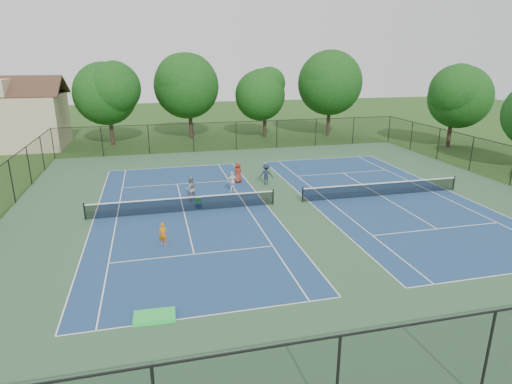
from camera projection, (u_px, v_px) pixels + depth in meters
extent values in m
plane|color=#234716|center=(288.00, 203.00, 29.02)|extent=(140.00, 140.00, 0.00)
cube|color=#325A3E|center=(288.00, 203.00, 29.02)|extent=(36.00, 36.00, 0.01)
cube|color=navy|center=(184.00, 212.00, 27.43)|extent=(10.97, 23.77, 0.00)
cube|color=white|center=(173.00, 167.00, 38.43)|extent=(10.97, 0.06, 0.00)
cube|color=white|center=(209.00, 315.00, 16.42)|extent=(10.97, 0.06, 0.00)
cube|color=white|center=(94.00, 219.00, 26.19)|extent=(0.06, 23.77, 0.00)
cube|color=white|center=(266.00, 205.00, 28.67)|extent=(0.06, 23.77, 0.00)
cube|color=white|center=(117.00, 217.00, 26.50)|extent=(0.06, 23.77, 0.00)
cube|color=white|center=(246.00, 206.00, 28.36)|extent=(0.06, 23.77, 0.00)
cube|color=white|center=(177.00, 184.00, 33.36)|extent=(8.23, 0.06, 0.00)
cube|color=white|center=(194.00, 254.00, 21.50)|extent=(8.23, 0.06, 0.00)
cube|color=white|center=(184.00, 212.00, 27.43)|extent=(0.06, 12.80, 0.00)
cylinder|color=black|center=(85.00, 212.00, 25.92)|extent=(0.10, 0.10, 1.07)
cylinder|color=black|center=(273.00, 197.00, 28.62)|extent=(0.10, 0.10, 1.07)
cube|color=black|center=(183.00, 205.00, 27.29)|extent=(11.90, 0.01, 0.90)
cube|color=white|center=(183.00, 198.00, 27.15)|extent=(11.90, 0.04, 0.07)
cube|color=navy|center=(381.00, 196.00, 30.60)|extent=(10.97, 23.77, 0.00)
cube|color=white|center=(319.00, 159.00, 41.60)|extent=(10.97, 0.06, 0.00)
cube|color=white|center=(309.00, 201.00, 29.36)|extent=(0.06, 23.77, 0.00)
cube|color=white|center=(447.00, 190.00, 31.84)|extent=(0.06, 23.77, 0.00)
cube|color=white|center=(327.00, 200.00, 29.67)|extent=(0.06, 23.77, 0.00)
cube|color=white|center=(431.00, 191.00, 31.53)|extent=(0.06, 23.77, 0.00)
cube|color=white|center=(343.00, 173.00, 36.52)|extent=(8.23, 0.06, 0.00)
cube|color=white|center=(437.00, 229.00, 24.67)|extent=(8.23, 0.06, 0.00)
cube|color=white|center=(381.00, 196.00, 30.60)|extent=(0.06, 12.80, 0.00)
cylinder|color=black|center=(303.00, 195.00, 29.09)|extent=(0.10, 0.10, 1.07)
cylinder|color=black|center=(454.00, 183.00, 31.79)|extent=(0.10, 0.10, 1.07)
cube|color=black|center=(382.00, 189.00, 30.46)|extent=(11.90, 0.01, 0.90)
cube|color=white|center=(382.00, 183.00, 30.32)|extent=(11.90, 0.04, 0.07)
cylinder|color=black|center=(53.00, 144.00, 41.16)|extent=(0.08, 0.08, 3.00)
cylinder|color=black|center=(102.00, 142.00, 42.18)|extent=(0.08, 0.08, 3.00)
cylinder|color=black|center=(149.00, 140.00, 43.20)|extent=(0.08, 0.08, 3.00)
cylinder|color=black|center=(193.00, 138.00, 44.21)|extent=(0.08, 0.08, 3.00)
cylinder|color=black|center=(236.00, 136.00, 45.23)|extent=(0.08, 0.08, 3.00)
cylinder|color=black|center=(487.00, 358.00, 11.90)|extent=(0.08, 0.08, 3.00)
cylinder|color=black|center=(277.00, 134.00, 46.25)|extent=(0.08, 0.08, 3.00)
cylinder|color=black|center=(316.00, 133.00, 47.27)|extent=(0.08, 0.08, 3.00)
cylinder|color=black|center=(353.00, 131.00, 48.29)|extent=(0.08, 0.08, 3.00)
cylinder|color=black|center=(389.00, 129.00, 49.31)|extent=(0.08, 0.08, 3.00)
cylinder|color=black|center=(471.00, 154.00, 36.81)|extent=(0.08, 0.08, 3.00)
cylinder|color=black|center=(12.00, 182.00, 28.66)|extent=(0.08, 0.08, 3.00)
cylinder|color=black|center=(438.00, 144.00, 40.97)|extent=(0.08, 0.08, 3.00)
cylinder|color=black|center=(29.00, 166.00, 32.82)|extent=(0.08, 0.08, 3.00)
cylinder|color=black|center=(411.00, 136.00, 45.14)|extent=(0.08, 0.08, 3.00)
cylinder|color=black|center=(42.00, 154.00, 36.99)|extent=(0.08, 0.08, 3.00)
cube|color=black|center=(236.00, 136.00, 45.23)|extent=(36.00, 0.01, 3.00)
cube|color=black|center=(236.00, 122.00, 44.78)|extent=(36.00, 0.05, 0.05)
cube|color=black|center=(487.00, 358.00, 11.90)|extent=(36.00, 0.01, 3.00)
cube|color=black|center=(496.00, 311.00, 11.44)|extent=(36.00, 0.05, 0.05)
cylinder|color=#2D2116|center=(111.00, 128.00, 47.73)|extent=(0.44, 0.44, 3.78)
sphere|color=#113E11|center=(108.00, 94.00, 46.59)|extent=(6.80, 6.80, 6.80)
sphere|color=#113E11|center=(107.00, 88.00, 46.39)|extent=(5.58, 5.58, 5.58)
sphere|color=#113E11|center=(107.00, 81.00, 46.19)|extent=(4.35, 4.35, 4.35)
cylinder|color=#2D2116|center=(191.00, 121.00, 51.56)|extent=(0.44, 0.44, 4.14)
sphere|color=#113E11|center=(189.00, 86.00, 50.31)|extent=(7.60, 7.60, 7.60)
sphere|color=#113E11|center=(189.00, 80.00, 50.12)|extent=(6.23, 6.23, 6.23)
sphere|color=#113E11|center=(188.00, 75.00, 49.93)|extent=(4.86, 4.86, 4.86)
cylinder|color=#2D2116|center=(265.00, 123.00, 52.78)|extent=(0.44, 0.44, 3.42)
sphere|color=#113E11|center=(265.00, 95.00, 51.77)|extent=(6.00, 6.00, 6.00)
sphere|color=#113E11|center=(265.00, 89.00, 51.56)|extent=(4.92, 4.92, 4.92)
sphere|color=#113E11|center=(265.00, 83.00, 51.34)|extent=(3.84, 3.84, 3.84)
cylinder|color=#2D2116|center=(328.00, 118.00, 53.53)|extent=(0.44, 0.44, 4.32)
sphere|color=#113E11|center=(330.00, 83.00, 52.23)|extent=(7.80, 7.80, 7.80)
sphere|color=#113E11|center=(331.00, 78.00, 52.05)|extent=(6.40, 6.40, 6.40)
sphere|color=#113E11|center=(331.00, 72.00, 51.86)|extent=(4.99, 4.99, 4.99)
cylinder|color=#2D2116|center=(450.00, 131.00, 46.65)|extent=(0.44, 0.44, 3.60)
sphere|color=#113E11|center=(454.00, 97.00, 45.55)|extent=(6.60, 6.60, 6.60)
sphere|color=#113E11|center=(455.00, 90.00, 45.35)|extent=(5.41, 5.41, 5.41)
sphere|color=#113E11|center=(456.00, 84.00, 45.15)|extent=(4.22, 4.22, 4.22)
cube|color=tan|center=(14.00, 122.00, 46.12)|extent=(10.00, 8.00, 5.60)
cube|color=tan|center=(8.00, 87.00, 45.00)|extent=(1.20, 8.00, 1.76)
cube|color=#422B1E|center=(2.00, 87.00, 43.12)|extent=(10.80, 4.10, 2.15)
cube|color=#422B1E|center=(14.00, 85.00, 46.83)|extent=(10.80, 4.10, 2.15)
imported|color=orange|center=(163.00, 234.00, 22.46)|extent=(0.52, 0.44, 1.22)
imported|color=gray|center=(191.00, 189.00, 29.28)|extent=(1.01, 0.89, 1.73)
imported|color=white|center=(232.00, 182.00, 31.23)|extent=(0.97, 0.56, 1.56)
imported|color=#1A233B|center=(266.00, 174.00, 33.10)|extent=(1.19, 0.91, 1.63)
imported|color=maroon|center=(238.00, 173.00, 33.61)|extent=(0.93, 0.82, 1.61)
cube|color=navy|center=(198.00, 206.00, 28.12)|extent=(0.41, 0.37, 0.30)
cube|color=green|center=(198.00, 201.00, 28.01)|extent=(0.41, 0.37, 0.41)
cube|color=green|center=(155.00, 317.00, 16.21)|extent=(1.60, 0.92, 0.17)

